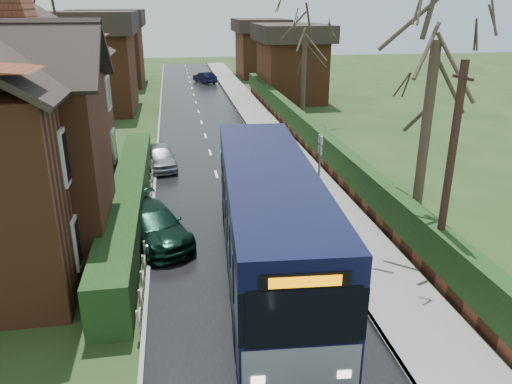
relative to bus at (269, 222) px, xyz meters
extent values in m
plane|color=#334B20|center=(-0.80, 0.04, -1.75)|extent=(140.00, 140.00, 0.00)
cube|color=black|center=(-0.80, 10.04, -1.74)|extent=(6.00, 100.00, 0.02)
cube|color=slate|center=(3.45, 10.04, -1.68)|extent=(2.50, 100.00, 0.14)
cube|color=gray|center=(2.25, 10.04, -1.68)|extent=(0.12, 100.00, 0.14)
cube|color=gray|center=(-3.85, 10.04, -1.70)|extent=(0.12, 100.00, 0.10)
cube|color=black|center=(-4.70, 5.04, -0.95)|extent=(1.20, 16.00, 1.60)
cube|color=brown|center=(5.00, 10.04, -1.45)|extent=(0.30, 50.00, 0.60)
cube|color=black|center=(5.00, 10.04, -0.55)|extent=(0.60, 50.00, 1.20)
cube|color=brown|center=(-6.30, 2.04, 1.25)|extent=(2.50, 4.00, 6.00)
cube|color=silver|center=(-5.75, 0.04, -0.15)|extent=(0.08, 1.20, 1.60)
cube|color=black|center=(-5.72, 0.04, -0.15)|extent=(0.03, 0.95, 1.35)
cube|color=silver|center=(-5.75, 0.04, 2.45)|extent=(0.08, 1.20, 1.60)
cube|color=black|center=(-5.72, 0.04, 2.45)|extent=(0.03, 0.95, 1.35)
cube|color=silver|center=(-5.75, 4.04, -0.15)|extent=(0.08, 1.20, 1.60)
cube|color=black|center=(-5.72, 4.04, -0.15)|extent=(0.03, 0.95, 1.35)
cube|color=silver|center=(-5.75, 4.04, 2.45)|extent=(0.08, 1.20, 1.60)
cube|color=black|center=(-5.72, 4.04, 2.45)|extent=(0.03, 0.95, 1.35)
cube|color=silver|center=(-5.75, 8.04, -0.15)|extent=(0.08, 1.20, 1.60)
cube|color=black|center=(-5.72, 8.04, -0.15)|extent=(0.03, 0.95, 1.35)
cube|color=silver|center=(-5.75, 8.04, 2.45)|extent=(0.08, 1.20, 1.60)
cube|color=black|center=(-5.72, 8.04, 2.45)|extent=(0.03, 0.95, 1.35)
cube|color=silver|center=(-5.75, 10.54, -0.15)|extent=(0.08, 1.20, 1.60)
cube|color=black|center=(-5.72, 10.54, -0.15)|extent=(0.03, 0.95, 1.35)
cube|color=silver|center=(-5.75, 10.54, 2.45)|extent=(0.08, 1.20, 1.60)
cube|color=black|center=(-5.72, 10.54, 2.45)|extent=(0.03, 0.95, 1.35)
cube|color=black|center=(0.00, 0.04, -0.78)|extent=(3.42, 11.77, 1.20)
cube|color=black|center=(0.00, 0.04, 0.45)|extent=(3.44, 11.77, 1.27)
cube|color=black|center=(0.00, 0.04, 1.43)|extent=(3.42, 11.77, 0.70)
cube|color=black|center=(0.00, 0.04, -1.57)|extent=(3.42, 11.77, 0.37)
cube|color=gray|center=(-0.39, -5.70, -0.80)|extent=(2.54, 0.29, 1.06)
cube|color=black|center=(-0.39, -5.73, 0.46)|extent=(2.38, 0.24, 1.37)
cube|color=black|center=(-0.39, -5.73, 1.31)|extent=(1.85, 0.21, 0.37)
cube|color=#FF8C00|center=(-0.39, -5.77, 1.31)|extent=(1.45, 0.14, 0.23)
cube|color=#FFF2CC|center=(-1.31, -5.70, -1.01)|extent=(0.30, 0.07, 0.19)
cube|color=#FFF2CC|center=(0.53, -5.83, -1.01)|extent=(0.30, 0.07, 0.19)
cylinder|color=black|center=(-1.44, -3.59, -1.25)|extent=(0.36, 1.03, 1.01)
cylinder|color=black|center=(0.94, -3.75, -1.25)|extent=(0.36, 1.03, 1.01)
cylinder|color=black|center=(-0.94, 3.83, -1.25)|extent=(0.36, 1.03, 1.01)
cylinder|color=black|center=(1.45, 3.67, -1.25)|extent=(0.36, 1.03, 1.01)
imported|color=#A9A9AE|center=(-3.60, 11.67, -1.13)|extent=(1.95, 3.81, 1.24)
imported|color=black|center=(-3.70, 2.87, -1.11)|extent=(3.27, 4.81, 1.29)
imported|color=black|center=(0.79, 41.66, -1.17)|extent=(2.56, 3.74, 1.17)
cylinder|color=slate|center=(3.20, 5.43, -0.22)|extent=(0.09, 0.09, 3.08)
cube|color=silver|center=(3.20, 5.43, 1.10)|extent=(0.07, 0.46, 0.35)
cube|color=silver|center=(3.20, 5.43, 0.66)|extent=(0.06, 0.42, 0.31)
cylinder|color=black|center=(4.99, -1.44, 1.62)|extent=(0.23, 0.23, 6.75)
cube|color=black|center=(4.99, -1.44, 4.52)|extent=(0.13, 0.87, 0.08)
cylinder|color=#3C3023|center=(5.48, 1.09, 1.79)|extent=(0.34, 0.34, 7.08)
cylinder|color=#34281E|center=(6.32, 20.32, 1.29)|extent=(0.33, 0.33, 6.09)
cylinder|color=#32251D|center=(-8.87, 16.06, 1.52)|extent=(0.30, 0.30, 6.54)
camera|label=1|loc=(-2.72, -13.97, 6.38)|focal=35.00mm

